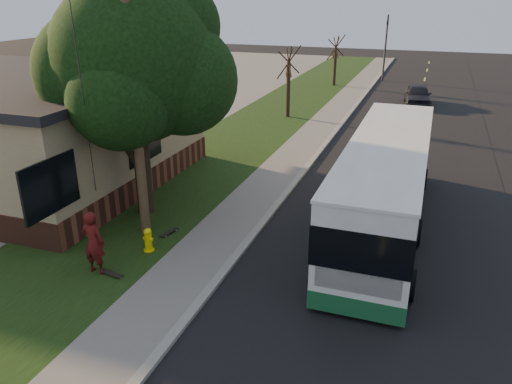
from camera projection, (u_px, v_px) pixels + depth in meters
ground at (229, 267)px, 14.24m from camera, size 120.00×120.00×0.00m
road at (401, 172)px, 21.73m from camera, size 8.00×80.00×0.01m
curb at (312, 161)px, 22.95m from camera, size 0.25×80.00×0.12m
sidewalk at (291, 159)px, 23.27m from camera, size 2.00×80.00×0.08m
grass_verge at (222, 152)px, 24.36m from camera, size 5.00×80.00×0.07m
building_lot at (55, 134)px, 27.48m from camera, size 15.00×80.00×0.04m
fire_hydrant at (148, 240)px, 14.89m from camera, size 0.32×0.32×0.74m
utility_pole at (133, 92)px, 14.40m from camera, size 2.86×3.21×9.07m
leafy_tree at (137, 64)px, 15.92m from camera, size 6.30×6.00×7.80m
bare_tree_near at (288, 83)px, 30.25m from camera, size 1.38×1.21×4.31m
bare_tree_far at (335, 61)px, 40.63m from camera, size 1.38×1.21×4.03m
traffic_signal at (386, 43)px, 42.60m from camera, size 0.18×0.22×5.50m
transit_bus at (385, 182)px, 16.07m from camera, size 2.56×11.10×3.01m
skateboarder at (93, 242)px, 13.55m from camera, size 0.68×0.46×1.83m
skateboard_main at (169, 232)px, 16.05m from camera, size 0.35×0.75×0.07m
skateboard_spare at (111, 273)px, 13.70m from camera, size 0.76×0.30×0.07m
dumpster at (95, 146)px, 22.96m from camera, size 1.56×1.26×1.32m
distant_car at (418, 95)px, 34.23m from camera, size 2.06×4.32×1.43m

